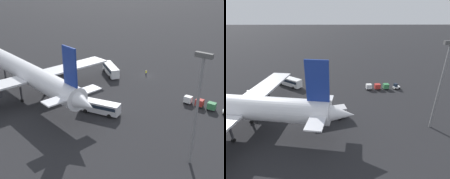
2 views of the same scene
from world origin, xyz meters
TOP-DOWN VIEW (x-y plane):
  - ground_plane at (0.00, 0.00)m, footprint 600.00×600.00m
  - airplane at (15.70, 34.03)m, footprint 55.25×47.86m
  - shuttle_bus_near at (9.75, 6.92)m, footprint 10.45×8.25m
  - shuttle_bus_far at (-5.18, 29.16)m, footprint 10.66×5.30m
  - worker_person at (0.50, -0.08)m, footprint 0.38×0.38m
  - cargo_cart_green at (-25.61, 10.46)m, footprint 2.09×1.80m
  - cargo_cart_red at (-22.53, 10.59)m, footprint 2.09×1.80m
  - cargo_cart_white at (-19.45, 10.66)m, footprint 2.09×1.80m
  - light_pole at (-30.50, 32.83)m, footprint 2.80×0.70m

SIDE VIEW (x-z plane):
  - ground_plane at x=0.00m, z-range 0.00..0.00m
  - worker_person at x=0.50m, z-range 0.00..1.74m
  - cargo_cart_green at x=-25.61m, z-range 0.16..2.22m
  - cargo_cart_red at x=-22.53m, z-range 0.16..2.22m
  - cargo_cart_white at x=-19.45m, z-range 0.16..2.22m
  - shuttle_bus_far at x=-5.18m, z-range 0.31..3.35m
  - shuttle_bus_near at x=9.75m, z-range 0.32..3.66m
  - airplane at x=15.70m, z-range -2.22..15.70m
  - light_pole at x=-30.50m, z-range 2.08..22.66m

